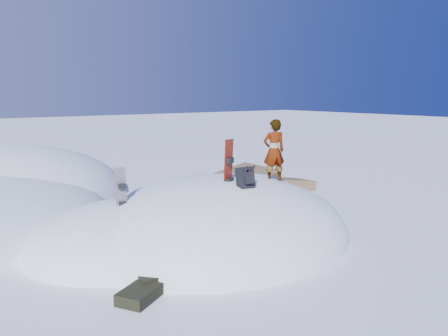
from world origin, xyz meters
TOP-DOWN VIEW (x-y plane):
  - ground at (0.00, 0.00)m, footprint 120.00×120.00m
  - snow_mound at (-0.17, 0.24)m, footprint 8.00×6.00m
  - rock_outcrop at (3.72, 3.01)m, footprint 4.68×4.41m
  - snowboard_red at (0.09, -0.37)m, footprint 0.32×0.25m
  - snowboard_dark at (-2.28, 0.41)m, footprint 0.28×0.23m
  - backpack at (0.16, -0.92)m, footprint 0.38×0.43m
  - gear_pile at (-2.96, -1.95)m, footprint 1.01×0.83m
  - person at (1.62, -0.26)m, footprint 0.69×0.55m

SIDE VIEW (x-z plane):
  - ground at x=0.00m, z-range 0.00..0.00m
  - snow_mound at x=-0.17m, z-range -1.50..1.50m
  - rock_outcrop at x=3.72m, z-range -0.82..0.85m
  - gear_pile at x=-2.96m, z-range 0.00..0.26m
  - snowboard_dark at x=-2.28m, z-range 0.61..1.93m
  - backpack at x=0.16m, z-range 1.34..1.92m
  - snowboard_red at x=0.09m, z-range 0.86..2.49m
  - person at x=1.62m, z-range 1.24..2.88m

